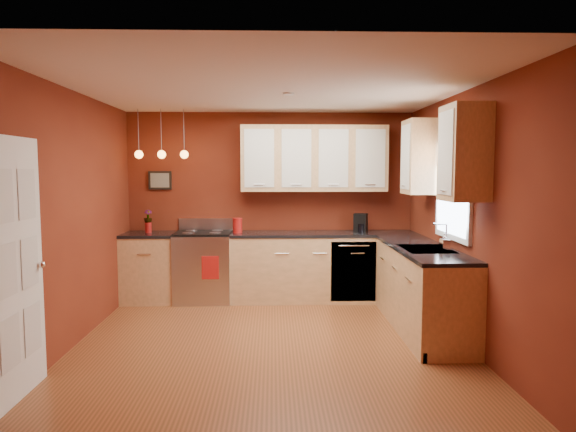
{
  "coord_description": "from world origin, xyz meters",
  "views": [
    {
      "loc": [
        0.03,
        -5.17,
        1.79
      ],
      "look_at": [
        0.21,
        1.0,
        1.24
      ],
      "focal_mm": 32.0,
      "sensor_mm": 36.0,
      "label": 1
    }
  ],
  "objects_px": {
    "sink": "(426,251)",
    "soap_pump": "(445,242)",
    "coffee_maker": "(361,223)",
    "gas_range": "(204,266)",
    "red_canister": "(238,225)"
  },
  "relations": [
    {
      "from": "red_canister",
      "to": "soap_pump",
      "type": "bearing_deg",
      "value": -35.08
    },
    {
      "from": "coffee_maker",
      "to": "gas_range",
      "type": "bearing_deg",
      "value": -157.33
    },
    {
      "from": "sink",
      "to": "red_canister",
      "type": "distance_m",
      "value": 2.61
    },
    {
      "from": "gas_range",
      "to": "coffee_maker",
      "type": "relative_size",
      "value": 4.38
    },
    {
      "from": "sink",
      "to": "soap_pump",
      "type": "relative_size",
      "value": 3.74
    },
    {
      "from": "gas_range",
      "to": "coffee_maker",
      "type": "distance_m",
      "value": 2.24
    },
    {
      "from": "red_canister",
      "to": "coffee_maker",
      "type": "height_order",
      "value": "coffee_maker"
    },
    {
      "from": "red_canister",
      "to": "soap_pump",
      "type": "height_order",
      "value": "red_canister"
    },
    {
      "from": "gas_range",
      "to": "red_canister",
      "type": "relative_size",
      "value": 5.48
    },
    {
      "from": "gas_range",
      "to": "red_canister",
      "type": "xyz_separation_m",
      "value": [
        0.47,
        -0.03,
        0.56
      ]
    },
    {
      "from": "sink",
      "to": "coffee_maker",
      "type": "height_order",
      "value": "sink"
    },
    {
      "from": "sink",
      "to": "coffee_maker",
      "type": "bearing_deg",
      "value": 106.48
    },
    {
      "from": "sink",
      "to": "soap_pump",
      "type": "bearing_deg",
      "value": -44.15
    },
    {
      "from": "coffee_maker",
      "to": "red_canister",
      "type": "bearing_deg",
      "value": -156.05
    },
    {
      "from": "gas_range",
      "to": "red_canister",
      "type": "height_order",
      "value": "red_canister"
    }
  ]
}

